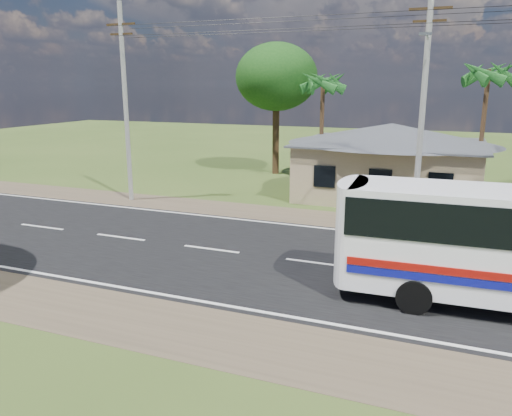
% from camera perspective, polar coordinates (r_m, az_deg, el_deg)
% --- Properties ---
extents(ground, '(120.00, 120.00, 0.00)m').
position_cam_1_polar(ground, '(19.26, 7.03, -6.31)').
color(ground, '#32491A').
rests_on(ground, ground).
extents(road, '(120.00, 16.00, 0.03)m').
position_cam_1_polar(road, '(19.26, 7.03, -6.29)').
color(road, black).
rests_on(road, ground).
extents(house, '(12.40, 10.00, 5.00)m').
position_cam_1_polar(house, '(30.98, 15.11, 6.09)').
color(house, tan).
rests_on(house, ground).
extents(utility_poles, '(32.80, 2.22, 11.00)m').
position_cam_1_polar(utility_poles, '(24.10, 17.74, 11.25)').
color(utility_poles, '#9E9E99').
rests_on(utility_poles, ground).
extents(palm_mid, '(2.80, 2.80, 8.20)m').
position_cam_1_polar(palm_mid, '(33.08, 25.03, 13.61)').
color(palm_mid, '#47301E').
rests_on(palm_mid, ground).
extents(palm_far, '(2.80, 2.80, 7.70)m').
position_cam_1_polar(palm_far, '(34.57, 7.67, 13.92)').
color(palm_far, '#47301E').
rests_on(palm_far, ground).
extents(tree_behind_house, '(6.00, 6.00, 9.61)m').
position_cam_1_polar(tree_behind_house, '(37.63, 2.34, 14.70)').
color(tree_behind_house, '#47301E').
rests_on(tree_behind_house, ground).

